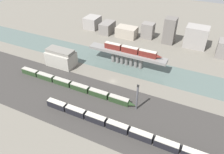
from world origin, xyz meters
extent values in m
plane|color=#666056|center=(0.00, 0.00, 0.00)|extent=(400.00, 400.00, 0.00)
cube|color=#33302D|center=(0.00, -24.00, 0.00)|extent=(280.00, 42.00, 0.01)
cube|color=#4C5B56|center=(0.00, 21.19, 0.00)|extent=(320.00, 23.51, 0.01)
cube|color=slate|center=(0.00, 21.19, 8.88)|extent=(53.89, 7.02, 1.86)
cylinder|color=slate|center=(-10.08, 21.19, 3.98)|extent=(2.50, 2.50, 7.95)
cylinder|color=slate|center=(-6.72, 21.19, 3.98)|extent=(2.50, 2.50, 7.95)
cylinder|color=slate|center=(-3.36, 21.19, 3.98)|extent=(2.50, 2.50, 7.95)
cylinder|color=slate|center=(0.00, 21.19, 3.98)|extent=(2.50, 2.50, 7.95)
cylinder|color=slate|center=(3.36, 21.19, 3.98)|extent=(2.50, 2.50, 7.95)
cylinder|color=slate|center=(6.72, 21.19, 3.98)|extent=(2.50, 2.50, 7.95)
cylinder|color=slate|center=(10.08, 21.19, 3.98)|extent=(2.50, 2.50, 7.95)
cube|color=#5B1E19|center=(-10.28, 21.19, 11.70)|extent=(11.46, 2.80, 3.79)
cube|color=#B7B2A3|center=(-10.28, 21.19, 13.79)|extent=(11.00, 2.58, 0.40)
cube|color=#5B1E19|center=(1.92, 21.19, 11.70)|extent=(11.46, 2.80, 3.79)
cube|color=#B7B2A3|center=(1.92, 21.19, 13.79)|extent=(11.00, 2.58, 0.40)
cube|color=#5B1E19|center=(14.13, 21.19, 11.70)|extent=(11.46, 2.80, 3.79)
cube|color=#B7B2A3|center=(14.13, 21.19, 13.79)|extent=(11.00, 2.58, 0.40)
cone|color=#5B1E19|center=(21.87, 21.19, 11.51)|extent=(4.01, 2.52, 2.52)
cube|color=black|center=(-16.14, -33.95, 1.78)|extent=(10.82, 3.05, 3.56)
cube|color=#B7B2A3|center=(-16.14, -33.95, 3.76)|extent=(10.39, 2.81, 0.40)
cube|color=black|center=(-4.56, -33.95, 1.78)|extent=(10.82, 3.05, 3.56)
cube|color=#B7B2A3|center=(-4.56, -33.95, 3.76)|extent=(10.39, 2.81, 0.40)
cube|color=black|center=(7.01, -33.95, 1.78)|extent=(10.82, 3.05, 3.56)
cube|color=#B7B2A3|center=(7.01, -33.95, 3.76)|extent=(10.39, 2.81, 0.40)
cube|color=black|center=(18.58, -33.95, 1.78)|extent=(10.82, 3.05, 3.56)
cube|color=#B7B2A3|center=(18.58, -33.95, 3.76)|extent=(10.39, 2.81, 0.40)
cube|color=black|center=(30.16, -33.95, 1.78)|extent=(10.82, 3.05, 3.56)
cube|color=#B7B2A3|center=(30.16, -33.95, 3.76)|extent=(10.39, 2.81, 0.40)
cube|color=black|center=(41.73, -33.95, 1.78)|extent=(10.82, 3.05, 3.56)
cube|color=#B7B2A3|center=(41.73, -33.95, 3.76)|extent=(10.39, 2.81, 0.40)
cube|color=#B7B2A3|center=(53.30, -33.95, 3.76)|extent=(10.39, 2.81, 0.40)
cube|color=#23381E|center=(-50.87, -16.32, 1.60)|extent=(11.51, 3.04, 3.21)
cube|color=#9E998E|center=(-50.87, -16.32, 3.41)|extent=(11.05, 2.79, 0.40)
cube|color=#23381E|center=(-38.42, -16.32, 1.60)|extent=(11.51, 3.04, 3.21)
cube|color=#9E998E|center=(-38.42, -16.32, 3.41)|extent=(11.05, 2.79, 0.40)
cube|color=#23381E|center=(-25.96, -16.32, 1.60)|extent=(11.51, 3.04, 3.21)
cube|color=#9E998E|center=(-25.96, -16.32, 3.41)|extent=(11.05, 2.79, 0.40)
cube|color=#23381E|center=(-13.51, -16.32, 1.60)|extent=(11.51, 3.04, 3.21)
cube|color=#9E998E|center=(-13.51, -16.32, 3.41)|extent=(11.05, 2.79, 0.40)
cube|color=#23381E|center=(-1.05, -16.32, 1.60)|extent=(11.51, 3.04, 3.21)
cube|color=#9E998E|center=(-1.05, -16.32, 3.41)|extent=(11.05, 2.79, 0.40)
cube|color=#23381E|center=(11.40, -16.32, 1.60)|extent=(11.51, 3.04, 3.21)
cube|color=#9E998E|center=(11.40, -16.32, 3.41)|extent=(11.05, 2.79, 0.40)
cone|color=#23381E|center=(19.17, -16.32, 1.44)|extent=(4.03, 2.73, 2.73)
cube|color=#9E998E|center=(-39.67, 1.79, 4.83)|extent=(19.07, 11.11, 9.65)
cube|color=slate|center=(-39.67, 1.79, 10.71)|extent=(18.69, 7.77, 2.12)
cylinder|color=#4C4C51|center=(21.53, -16.88, 7.21)|extent=(0.99, 0.99, 14.43)
cube|color=black|center=(21.53, -16.88, 15.03)|extent=(1.00, 0.70, 1.20)
cube|color=gray|center=(-53.29, 67.32, 5.18)|extent=(12.23, 14.12, 10.36)
cube|color=slate|center=(-36.24, 63.78, 4.63)|extent=(9.39, 15.32, 9.26)
cube|color=gray|center=(-17.56, 63.09, 4.28)|extent=(17.09, 11.07, 8.56)
cube|color=slate|center=(-0.95, 69.13, 6.32)|extent=(9.76, 8.21, 12.64)
cube|color=#605B56|center=(17.18, 67.43, 10.24)|extent=(8.68, 9.29, 20.48)
cube|color=gray|center=(37.46, 69.29, 8.21)|extent=(16.42, 11.94, 16.43)
camera|label=1|loc=(46.70, -97.62, 79.33)|focal=35.00mm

